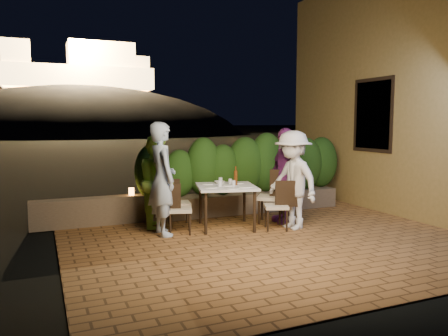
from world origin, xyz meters
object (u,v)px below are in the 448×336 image
diner_blue (162,179)px  parapet_lamp (131,192)px  beer_bottle (236,176)px  chair_right_back (271,196)px  dining_table (226,207)px  chair_left_front (180,208)px  chair_left_back (179,202)px  bowl (220,182)px  chair_right_front (276,205)px  diner_green (157,181)px  diner_purple (285,175)px  diner_white (293,180)px

diner_blue → parapet_lamp: diner_blue is taller
diner_blue → beer_bottle: bearing=-92.5°
chair_right_back → dining_table: bearing=38.1°
chair_left_front → chair_left_back: bearing=91.5°
bowl → chair_right_front: 1.11m
chair_right_front → diner_green: size_ratio=0.53×
beer_bottle → chair_left_back: beer_bottle is taller
chair_left_back → chair_right_back: chair_right_back is taller
dining_table → parapet_lamp: 1.83m
dining_table → diner_purple: 1.27m
chair_left_back → diner_green: bearing=177.3°
diner_purple → chair_right_back: bearing=-100.0°
diner_green → diner_purple: size_ratio=0.93×
chair_left_back → diner_blue: 0.82m
chair_right_back → diner_white: (0.13, -0.54, 0.36)m
chair_right_front → chair_left_front: bearing=7.4°
chair_right_back → diner_white: bearing=139.1°
dining_table → diner_white: (1.04, -0.50, 0.48)m
bowl → chair_right_back: size_ratio=0.19×
chair_left_back → bowl: bearing=-3.7°
chair_right_back → parapet_lamp: chair_right_back is taller
dining_table → parapet_lamp: size_ratio=7.14×
beer_bottle → chair_left_back: size_ratio=0.39×
parapet_lamp → chair_left_back: bearing=-41.8°
beer_bottle → chair_right_front: (0.56, -0.45, -0.49)m
parapet_lamp → chair_right_front: bearing=-35.7°
chair_left_front → diner_green: bearing=127.0°
parapet_lamp → bowl: bearing=-29.7°
bowl → diner_white: (1.04, -0.79, 0.08)m
dining_table → diner_blue: size_ratio=0.54×
beer_bottle → diner_green: 1.39m
chair_left_back → diner_blue: size_ratio=0.46×
diner_green → diner_purple: bearing=-91.7°
chair_left_front → chair_right_back: 1.78m
beer_bottle → bowl: (-0.18, 0.29, -0.14)m
chair_right_front → diner_purple: (0.43, 0.43, 0.45)m
chair_left_front → parapet_lamp: size_ratio=6.01×
dining_table → beer_bottle: bearing=-1.0°
beer_bottle → chair_right_front: 0.87m
chair_right_front → parapet_lamp: bearing=-14.2°
chair_right_front → diner_blue: diner_blue is taller
diner_purple → diner_white: bearing=-9.9°
dining_table → bowl: bowl is taller
dining_table → diner_green: (-1.09, 0.55, 0.44)m
diner_purple → beer_bottle: bearing=-86.4°
dining_table → chair_left_back: chair_left_back is taller
diner_white → chair_left_front: bearing=-113.8°
diner_green → chair_right_back: bearing=-91.6°
diner_green → dining_table: bearing=-104.1°
bowl → parapet_lamp: bearing=150.3°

